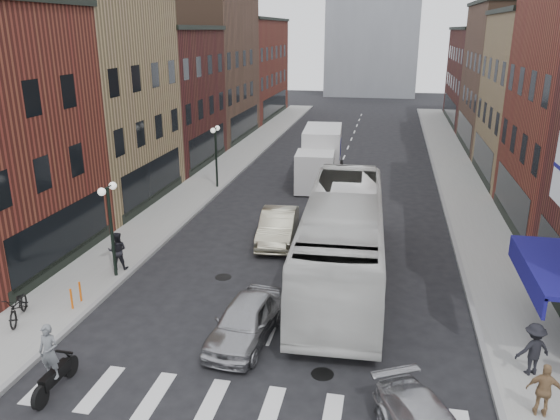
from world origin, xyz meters
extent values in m
plane|color=black|center=(0.00, 0.00, 0.00)|extent=(160.00, 160.00, 0.00)
cube|color=gray|center=(-8.50, 22.00, 0.07)|extent=(3.00, 74.00, 0.15)
cube|color=gray|center=(8.50, 22.00, 0.07)|extent=(3.00, 74.00, 0.15)
cube|color=gray|center=(-7.00, 22.00, 0.00)|extent=(0.20, 74.00, 0.16)
cube|color=gray|center=(7.00, 22.00, 0.00)|extent=(0.20, 74.00, 0.16)
cube|color=silver|center=(0.00, -3.00, 0.00)|extent=(12.00, 2.20, 0.01)
cube|color=black|center=(-10.02, 4.50, 1.60)|extent=(0.08, 7.20, 2.20)
cube|color=#9B8255|center=(-15.00, 14.00, 6.00)|extent=(10.00, 10.00, 12.00)
cube|color=black|center=(-10.02, 14.00, 1.60)|extent=(0.08, 8.00, 2.20)
cube|color=#441818|center=(-15.00, 24.00, 5.00)|extent=(10.00, 10.00, 10.00)
cube|color=black|center=(-10.02, 24.00, 1.60)|extent=(0.08, 8.00, 2.20)
cube|color=black|center=(-15.00, 24.00, 10.15)|extent=(10.30, 10.20, 0.30)
cube|color=brown|center=(-15.00, 35.00, 6.50)|extent=(10.00, 12.00, 13.00)
cube|color=black|center=(-10.02, 35.00, 1.60)|extent=(0.08, 9.60, 2.20)
cube|color=maroon|center=(-15.00, 49.00, 5.50)|extent=(10.00, 16.00, 11.00)
cube|color=black|center=(-10.02, 49.00, 1.60)|extent=(0.08, 12.80, 2.20)
cube|color=black|center=(-15.00, 49.00, 11.15)|extent=(10.30, 16.20, 0.30)
cube|color=black|center=(10.02, 14.00, 1.60)|extent=(0.08, 8.00, 2.20)
cube|color=black|center=(10.02, 24.00, 1.60)|extent=(0.08, 8.00, 2.20)
cube|color=brown|center=(15.00, 35.00, 6.00)|extent=(10.00, 12.00, 12.00)
cube|color=black|center=(10.02, 35.00, 1.60)|extent=(0.08, 9.60, 2.20)
cube|color=black|center=(15.00, 35.00, 12.15)|extent=(10.30, 12.20, 0.30)
cube|color=#441818|center=(15.00, 49.00, 5.00)|extent=(10.00, 16.00, 10.00)
cube|color=black|center=(10.02, 49.00, 1.60)|extent=(0.08, 12.80, 2.20)
cube|color=black|center=(15.00, 49.00, 10.15)|extent=(10.30, 16.20, 0.30)
cube|color=navy|center=(9.10, 2.50, 2.70)|extent=(1.80, 5.00, 0.15)
cube|color=navy|center=(8.25, 2.50, 2.35)|extent=(0.10, 5.00, 0.70)
cylinder|color=black|center=(-7.40, 4.00, 2.00)|extent=(0.14, 0.14, 4.00)
cylinder|color=black|center=(-7.40, 4.00, 4.00)|extent=(0.06, 0.90, 0.06)
sphere|color=white|center=(-7.40, 3.55, 3.95)|extent=(0.32, 0.32, 0.32)
sphere|color=white|center=(-7.40, 4.45, 3.95)|extent=(0.32, 0.32, 0.32)
cylinder|color=black|center=(-7.40, 18.00, 2.00)|extent=(0.14, 0.14, 4.00)
cylinder|color=black|center=(-7.40, 18.00, 4.00)|extent=(0.06, 0.90, 0.06)
sphere|color=white|center=(-7.40, 17.55, 3.95)|extent=(0.32, 0.32, 0.32)
sphere|color=white|center=(-7.40, 18.45, 3.95)|extent=(0.32, 0.32, 0.32)
cylinder|color=#D8590C|center=(-7.60, 1.00, 0.55)|extent=(0.08, 0.08, 0.80)
cylinder|color=#D8590C|center=(-7.60, 1.60, 0.55)|extent=(0.08, 0.08, 0.80)
cube|color=silver|center=(-0.99, 18.44, 1.35)|extent=(2.58, 2.76, 2.50)
cube|color=black|center=(-0.99, 18.44, 1.60)|extent=(2.53, 1.57, 1.10)
cube|color=silver|center=(-0.99, 22.24, 2.10)|extent=(2.86, 5.36, 2.90)
cube|color=navy|center=(-0.99, 22.24, 2.10)|extent=(2.67, 2.17, 1.20)
cube|color=black|center=(-0.99, 22.04, 0.45)|extent=(2.65, 6.63, 0.35)
cylinder|color=black|center=(-2.14, 18.64, 0.45)|extent=(0.28, 0.90, 0.90)
cylinder|color=black|center=(0.16, 18.64, 0.45)|extent=(0.28, 0.90, 0.90)
cylinder|color=black|center=(-2.14, 22.04, 0.45)|extent=(0.28, 0.90, 0.90)
cylinder|color=black|center=(0.16, 22.04, 0.45)|extent=(0.28, 0.90, 0.90)
cylinder|color=black|center=(-2.14, 24.04, 0.45)|extent=(0.28, 0.90, 0.90)
cylinder|color=black|center=(0.16, 24.04, 0.45)|extent=(0.28, 0.90, 0.90)
cylinder|color=black|center=(-5.48, -2.59, 0.33)|extent=(0.14, 0.66, 0.66)
cylinder|color=black|center=(-5.48, -4.09, 0.33)|extent=(0.14, 0.66, 0.66)
cube|color=black|center=(-5.48, -3.34, 0.55)|extent=(0.28, 1.21, 0.35)
cube|color=black|center=(-5.48, -2.79, 0.95)|extent=(0.55, 0.07, 0.06)
imported|color=slate|center=(-5.48, -3.44, 1.38)|extent=(0.61, 0.41, 1.66)
imported|color=silver|center=(1.92, 5.92, 1.85)|extent=(3.63, 13.36, 3.69)
imported|color=#A6A6AA|center=(-0.80, 0.42, 0.74)|extent=(2.15, 4.47, 1.47)
imported|color=#BFBA9B|center=(-1.55, 9.50, 0.79)|extent=(2.06, 4.91, 1.58)
imported|color=black|center=(-8.99, -0.11, 0.66)|extent=(1.34, 2.07, 1.03)
imported|color=black|center=(-7.59, 4.64, 0.98)|extent=(0.90, 0.65, 1.67)
imported|color=black|center=(8.15, 0.09, 0.98)|extent=(1.19, 0.88, 1.66)
imported|color=olive|center=(8.00, -1.85, 0.92)|extent=(0.96, 0.56, 1.55)
camera|label=1|loc=(3.55, -15.20, 10.00)|focal=35.00mm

